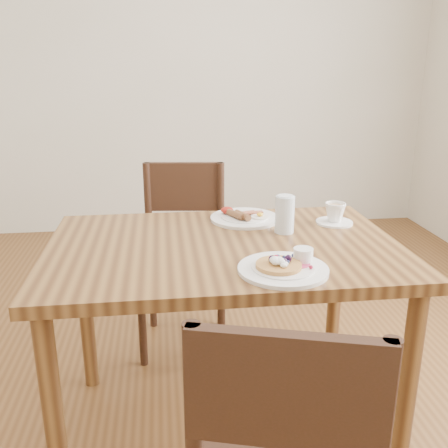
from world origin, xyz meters
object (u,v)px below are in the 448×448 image
at_px(water_glass, 285,214).
at_px(breakfast_plate, 244,217).
at_px(dining_table, 224,270).
at_px(chair_far, 184,247).
at_px(pancake_plate, 285,267).
at_px(teacup_saucer, 335,214).

bearing_deg(water_glass, breakfast_plate, 125.90).
height_order(dining_table, breakfast_plate, breakfast_plate).
xyz_separation_m(chair_far, breakfast_plate, (0.22, -0.41, 0.27)).
xyz_separation_m(breakfast_plate, water_glass, (0.12, -0.17, 0.06)).
relative_size(pancake_plate, water_glass, 1.99).
height_order(teacup_saucer, water_glass, water_glass).
distance_m(dining_table, teacup_saucer, 0.50).
xyz_separation_m(pancake_plate, breakfast_plate, (-0.04, 0.52, -0.00)).
bearing_deg(dining_table, breakfast_plate, 66.78).
height_order(pancake_plate, breakfast_plate, pancake_plate).
distance_m(breakfast_plate, water_glass, 0.21).
distance_m(chair_far, breakfast_plate, 0.54).
bearing_deg(breakfast_plate, teacup_saucer, -14.54).
distance_m(teacup_saucer, water_glass, 0.23).
height_order(dining_table, water_glass, water_glass).
bearing_deg(teacup_saucer, breakfast_plate, 165.46).
bearing_deg(dining_table, chair_far, 99.45).
bearing_deg(chair_far, breakfast_plate, 125.16).
distance_m(dining_table, breakfast_plate, 0.30).
relative_size(breakfast_plate, teacup_saucer, 1.93).
relative_size(dining_table, breakfast_plate, 4.44).
bearing_deg(pancake_plate, chair_far, 105.67).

